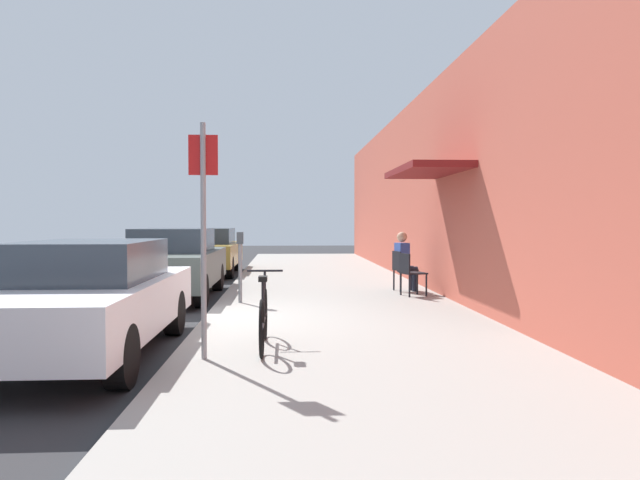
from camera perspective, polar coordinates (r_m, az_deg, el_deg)
The scene contains 12 objects.
ground_plane at distance 9.49m, azimuth -11.30°, elevation -8.16°, with size 60.00×60.00×0.00m, color #2D2D30.
sidewalk_slab at distance 11.41m, azimuth 1.46°, elevation -6.13°, with size 4.50×32.00×0.12m, color #9E9B93.
building_facade at distance 11.76m, azimuth 13.22°, elevation 5.22°, with size 1.40×32.00×4.69m.
parked_car_0 at distance 7.64m, azimuth -21.76°, elevation -5.18°, with size 1.80×4.40×1.40m.
parked_car_1 at distance 12.87m, azimuth -14.11°, elevation -2.12°, with size 1.80×4.40×1.49m.
parked_car_2 at distance 18.36m, azimuth -10.86°, elevation -1.01°, with size 1.80×4.40×1.42m.
parking_meter at distance 11.04m, azimuth -7.77°, elevation -2.10°, with size 0.12×0.10×1.32m.
street_sign at distance 6.56m, azimuth -11.27°, elevation 1.78°, with size 0.32×0.06×2.60m.
bicycle_0 at distance 7.12m, azimuth -5.51°, elevation -7.58°, with size 0.46×1.71×0.90m.
cafe_chair_0 at distance 12.07m, azimuth 8.74°, elevation -3.02°, with size 0.54×0.54×0.87m.
cafe_chair_1 at distance 12.88m, azimuth 7.97°, elevation -2.71°, with size 0.52×0.52×0.87m.
seated_patron_1 at distance 12.89m, azimuth 8.22°, elevation -1.85°, with size 0.48×0.43×1.29m.
Camera 1 is at (1.31, -9.26, 1.64)m, focal length 32.91 mm.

